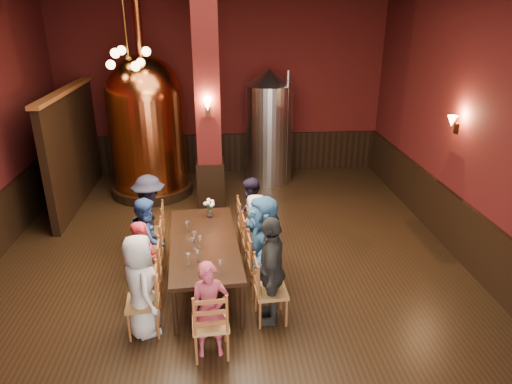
{
  "coord_description": "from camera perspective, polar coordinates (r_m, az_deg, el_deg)",
  "views": [
    {
      "loc": [
        -0.08,
        -6.41,
        4.03
      ],
      "look_at": [
        0.46,
        0.2,
        1.32
      ],
      "focal_mm": 32.0,
      "sensor_mm": 36.0,
      "label": 1
    }
  ],
  "objects": [
    {
      "name": "column",
      "position": [
        9.38,
        -6.04,
        11.15
      ],
      "size": [
        0.58,
        0.58,
        4.5
      ],
      "primitive_type": "cube",
      "color": "#440E10",
      "rests_on": "ground"
    },
    {
      "name": "person_6",
      "position": [
        7.34,
        0.05,
        -5.15
      ],
      "size": [
        0.46,
        0.67,
        1.31
      ],
      "primitive_type": "imported",
      "rotation": [
        0.0,
        0.0,
        4.64
      ],
      "color": "beige",
      "rests_on": "ground"
    },
    {
      "name": "chair_5",
      "position": [
        6.87,
        0.88,
        -9.1
      ],
      "size": [
        0.49,
        0.49,
        0.92
      ],
      "primitive_type": null,
      "rotation": [
        0.0,
        0.0,
        1.64
      ],
      "color": "brown",
      "rests_on": "ground"
    },
    {
      "name": "room",
      "position": [
        6.65,
        -3.84,
        6.65
      ],
      "size": [
        10.0,
        10.02,
        4.5
      ],
      "color": "black",
      "rests_on": "ground"
    },
    {
      "name": "wainscot_right",
      "position": [
        8.36,
        24.89,
        -5.0
      ],
      "size": [
        0.08,
        9.9,
        1.0
      ],
      "primitive_type": "cube",
      "color": "black",
      "rests_on": "ground"
    },
    {
      "name": "wine_glass_2",
      "position": [
        6.76,
        -7.03,
        -6.18
      ],
      "size": [
        0.07,
        0.07,
        0.17
      ],
      "primitive_type": null,
      "color": "white",
      "rests_on": "dining_table"
    },
    {
      "name": "pendant_cluster",
      "position": [
        9.52,
        -15.67,
        15.82
      ],
      "size": [
        0.9,
        0.9,
        1.7
      ],
      "primitive_type": null,
      "color": "#A57226",
      "rests_on": "room"
    },
    {
      "name": "person_4",
      "position": [
        6.14,
        1.93,
        -9.75
      ],
      "size": [
        0.53,
        0.97,
        1.56
      ],
      "primitive_type": "imported",
      "rotation": [
        0.0,
        0.0,
        4.54
      ],
      "color": "black",
      "rests_on": "ground"
    },
    {
      "name": "wine_glass_6",
      "position": [
        6.4,
        -7.31,
        -7.94
      ],
      "size": [
        0.07,
        0.07,
        0.17
      ],
      "primitive_type": null,
      "color": "white",
      "rests_on": "dining_table"
    },
    {
      "name": "copper_kettle",
      "position": [
        10.47,
        -13.43,
        8.2
      ],
      "size": [
        1.88,
        1.88,
        4.4
      ],
      "rotation": [
        0.0,
        0.0,
        -0.14
      ],
      "color": "black",
      "rests_on": "ground"
    },
    {
      "name": "rose_vase",
      "position": [
        7.61,
        -5.85,
        -1.67
      ],
      "size": [
        0.19,
        0.19,
        0.32
      ],
      "color": "white",
      "rests_on": "dining_table"
    },
    {
      "name": "wine_glass_1",
      "position": [
        6.9,
        -7.67,
        -5.57
      ],
      "size": [
        0.07,
        0.07,
        0.17
      ],
      "primitive_type": null,
      "color": "white",
      "rests_on": "dining_table"
    },
    {
      "name": "wine_glass_0",
      "position": [
        6.34,
        -8.48,
        -8.3
      ],
      "size": [
        0.07,
        0.07,
        0.17
      ],
      "primitive_type": null,
      "color": "white",
      "rests_on": "dining_table"
    },
    {
      "name": "chair_2",
      "position": [
        7.41,
        -13.18,
        -7.25
      ],
      "size": [
        0.49,
        0.49,
        0.92
      ],
      "primitive_type": null,
      "rotation": [
        0.0,
        0.0,
        -1.5
      ],
      "color": "brown",
      "rests_on": "ground"
    },
    {
      "name": "chair_8",
      "position": [
        5.8,
        -5.71,
        -15.91
      ],
      "size": [
        0.49,
        0.49,
        0.92
      ],
      "primitive_type": null,
      "rotation": [
        0.0,
        0.0,
        3.21
      ],
      "color": "brown",
      "rests_on": "ground"
    },
    {
      "name": "steel_vessel",
      "position": [
        11.05,
        1.65,
        8.19
      ],
      "size": [
        1.42,
        1.42,
        2.72
      ],
      "rotation": [
        0.0,
        0.0,
        -0.31
      ],
      "color": "#B2B2B7",
      "rests_on": "ground"
    },
    {
      "name": "person_0",
      "position": [
        6.14,
        -14.19,
        -11.28
      ],
      "size": [
        0.66,
        0.81,
        1.42
      ],
      "primitive_type": "imported",
      "rotation": [
        0.0,
        0.0,
        1.93
      ],
      "color": "#BEBEBE",
      "rests_on": "ground"
    },
    {
      "name": "person_3",
      "position": [
        7.87,
        -13.04,
        -3.1
      ],
      "size": [
        0.71,
        1.04,
        1.48
      ],
      "primitive_type": "imported",
      "rotation": [
        0.0,
        0.0,
        1.75
      ],
      "color": "black",
      "rests_on": "ground"
    },
    {
      "name": "chair_3",
      "position": [
        8.0,
        -12.87,
        -4.91
      ],
      "size": [
        0.49,
        0.49,
        0.92
      ],
      "primitive_type": null,
      "rotation": [
        0.0,
        0.0,
        -1.5
      ],
      "color": "brown",
      "rests_on": "ground"
    },
    {
      "name": "wine_glass_4",
      "position": [
        7.23,
        -8.56,
        -4.29
      ],
      "size": [
        0.07,
        0.07,
        0.17
      ],
      "primitive_type": null,
      "color": "white",
      "rests_on": "dining_table"
    },
    {
      "name": "wainscot_back",
      "position": [
        11.91,
        -4.09,
        4.89
      ],
      "size": [
        7.9,
        0.08,
        1.0
      ],
      "primitive_type": "cube",
      "color": "black",
      "rests_on": "ground"
    },
    {
      "name": "chair_7",
      "position": [
        8.02,
        -0.67,
        -4.22
      ],
      "size": [
        0.49,
        0.49,
        0.92
      ],
      "primitive_type": null,
      "rotation": [
        0.0,
        0.0,
        1.64
      ],
      "color": "brown",
      "rests_on": "ground"
    },
    {
      "name": "wine_glass_5",
      "position": [
        6.71,
        -7.89,
        -6.43
      ],
      "size": [
        0.07,
        0.07,
        0.17
      ],
      "primitive_type": null,
      "color": "white",
      "rests_on": "dining_table"
    },
    {
      "name": "chair_6",
      "position": [
        7.43,
        0.05,
        -6.49
      ],
      "size": [
        0.49,
        0.49,
        0.92
      ],
      "primitive_type": null,
      "rotation": [
        0.0,
        0.0,
        1.64
      ],
      "color": "brown",
      "rests_on": "ground"
    },
    {
      "name": "person_5",
      "position": [
        6.71,
        0.9,
        -6.73
      ],
      "size": [
        0.54,
        1.48,
        1.57
      ],
      "primitive_type": "imported",
      "rotation": [
        0.0,
        0.0,
        4.77
      ],
      "color": "#34689E",
      "rests_on": "ground"
    },
    {
      "name": "person_2",
      "position": [
        7.3,
        -13.33,
        -5.73
      ],
      "size": [
        0.34,
        0.67,
        1.36
      ],
      "primitive_type": "imported",
      "rotation": [
        0.0,
        0.0,
        1.59
      ],
      "color": "#2B4B8F",
      "rests_on": "ground"
    },
    {
      "name": "chair_4",
      "position": [
        6.32,
        1.89,
        -12.22
      ],
      "size": [
        0.49,
        0.49,
        0.92
      ],
      "primitive_type": null,
      "rotation": [
        0.0,
        0.0,
        1.64
      ],
      "color": "brown",
      "rests_on": "ground"
    },
    {
      "name": "sconce_column",
      "position": [
        9.1,
        -6.06,
        10.48
      ],
      "size": [
        0.2,
        0.2,
        0.36
      ],
      "primitive_type": null,
      "rotation": [
        0.0,
        0.0,
        3.14
      ],
      "color": "black",
      "rests_on": "column"
    },
    {
      "name": "chair_1",
      "position": [
        6.84,
        -13.54,
        -9.95
      ],
      "size": [
        0.49,
        0.49,
        0.92
      ],
      "primitive_type": null,
      "rotation": [
        0.0,
        0.0,
        -1.5
      ],
      "color": "brown",
      "rests_on": "ground"
    },
    {
      "name": "person_7",
      "position": [
        7.93,
        -0.67,
        -2.88
      ],
      "size": [
        0.4,
        0.68,
        1.33
      ],
      "primitive_type": "imported",
      "rotation": [
        0.0,
        0.0,
        4.59
      ],
      "color": "black",
      "rests_on": "ground"
    },
    {
      "name": "person_1",
      "position": [
        6.74,
        -13.68,
        -8.6
      ],
      "size": [
        0.4,
        0.53,
        1.29
      ],
      "primitive_type": "imported",
      "rotation": [
        0.0,
        0.0,
        1.35
      ],
      "color": "red",
      "rests_on": "ground"
    },
    {
      "name": "partition",
      "position": [
        10.49,
        -21.86,
        4.94
      ],
      "size": [
        0.22,
        3.5,
        2.4
      ],
      "primitive_type": "cube",
      "color": "black",
      "rests_on": "ground"
    },
    {
      "name": "wine_glass_3",
      "position": [
        6.13,
        -4.47,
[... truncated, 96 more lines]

